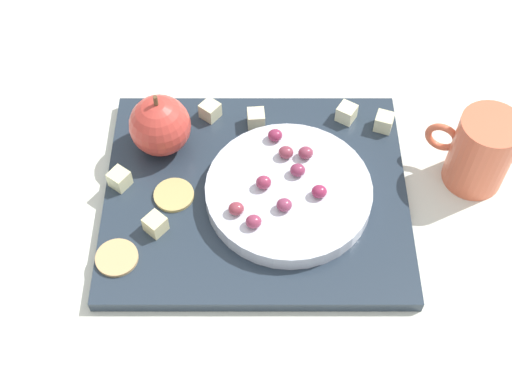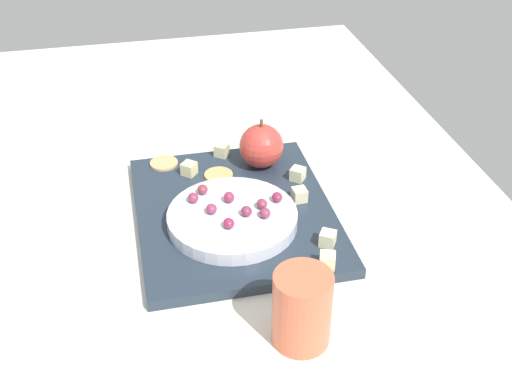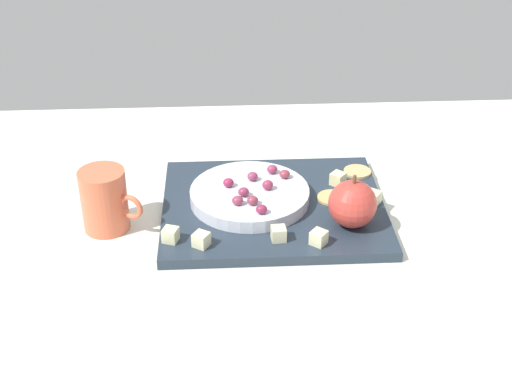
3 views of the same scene
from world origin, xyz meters
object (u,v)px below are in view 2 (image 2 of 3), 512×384
Objects in this scene: cheese_cube_0 at (298,174)px; grape_3 at (277,197)px; cheese_cube_3 at (189,169)px; apple_whole at (261,146)px; cheese_cube_2 at (327,260)px; cracker_0 at (219,175)px; grape_0 at (249,211)px; grape_8 at (203,189)px; grape_5 at (229,223)px; cheese_cube_4 at (299,195)px; cheese_cube_5 at (223,150)px; serving_dish at (232,218)px; grape_2 at (193,198)px; cheese_cube_1 at (328,238)px; cracker_1 at (164,163)px; grape_7 at (211,209)px; grape_4 at (229,197)px; grape_6 at (265,213)px; platter at (234,213)px; grape_1 at (262,204)px; cup at (302,308)px.

grape_3 is at bearing -34.34° from cheese_cube_0.
cheese_cube_0 is 1.00× the size of cheese_cube_3.
cheese_cube_2 is at bearing 6.04° from apple_whole.
grape_0 reaches higher than cracker_0.
grape_5 is at bearing 13.96° from grape_8.
cheese_cube_4 and cheese_cube_5 have the same top height.
cheese_cube_0 is at bearing 127.04° from serving_dish.
cheese_cube_0 is 9.59cm from grape_3.
grape_2 is at bearing -151.40° from grape_5.
cheese_cube_1 is at bearing 10.88° from apple_whole.
cheese_cube_0 reaches higher than cracker_1.
cheese_cube_5 is at bearing -164.63° from grape_3.
cheese_cube_3 is 0.45× the size of cracker_0.
apple_whole reaches higher than cheese_cube_4.
grape_7 reaches higher than cracker_1.
grape_4 reaches higher than grape_6.
cheese_cube_2 is 26.70cm from cracker_0.
cheese_cube_2 is at bearing 53.40° from grape_5.
apple_whole is at bearing 76.56° from cracker_1.
cheese_cube_2 is (4.39, -1.44, 0.00)cm from cheese_cube_1.
platter is 5.93cm from grape_1.
grape_0 and grape_7 have the same top height.
apple_whole is 11.81cm from cheese_cube_4.
cracker_1 is at bearing -162.49° from grape_5.
cheese_cube_3 is 10.77cm from grape_2.
grape_2 is 5.18cm from grape_4.
cracker_0 is 0.47× the size of cup.
cheese_cube_0 is 1.20× the size of grape_1.
grape_3 is 6.95cm from grape_4.
apple_whole is (-14.67, 7.59, 2.58)cm from serving_dish.
platter is 7.22cm from grape_3.
grape_1 and grape_5 have the same top height.
grape_0 is at bearing -44.40° from cheese_cube_0.
grape_3 reaches higher than cheese_cube_3.
cheese_cube_5 is at bearing -128.48° from apple_whole.
grape_4 is at bearing 178.38° from serving_dish.
grape_8 is (-2.95, -3.41, -0.09)cm from grape_4.
cheese_cube_2 is 11.90cm from cup.
grape_1 is at bearing 18.14° from cracker_0.
cheese_cube_5 is at bearing 165.15° from grape_7.
cheese_cube_3 is at bearing -163.69° from serving_dish.
grape_0 reaches higher than cheese_cube_3.
grape_8 is at bearing -77.40° from cheese_cube_0.
apple_whole is 3.49× the size of cheese_cube_4.
cheese_cube_2 is 1.20× the size of grape_7.
cup is at bearing 6.36° from cracker_0.
apple_whole is 4.20× the size of grape_1.
grape_4 is (-1.38, -6.82, 0.09)cm from grape_3.
serving_dish and cheese_cube_1 have the same top height.
apple_whole is 1.57× the size of cracker_0.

